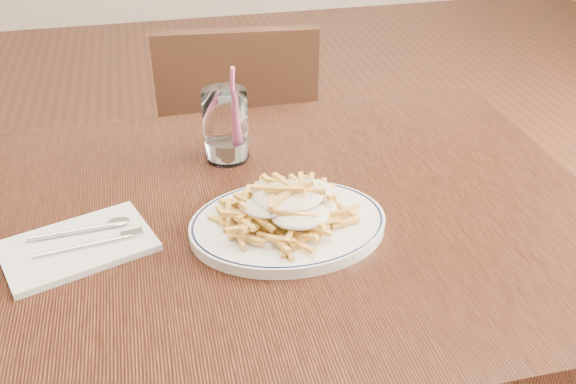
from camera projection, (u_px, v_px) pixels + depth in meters
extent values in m
cube|color=black|center=(238.00, 228.00, 1.03)|extent=(1.20, 0.80, 0.04)
cylinder|color=black|center=(436.00, 241.00, 1.62)|extent=(0.05, 0.05, 0.71)
cube|color=black|center=(238.00, 161.00, 1.87)|extent=(0.43, 0.43, 0.04)
cube|color=black|center=(239.00, 114.00, 1.60)|extent=(0.39, 0.08, 0.43)
cylinder|color=black|center=(288.00, 188.00, 2.15)|extent=(0.03, 0.03, 0.38)
cylinder|color=black|center=(186.00, 195.00, 2.11)|extent=(0.03, 0.03, 0.38)
cylinder|color=black|center=(303.00, 249.00, 1.86)|extent=(0.03, 0.03, 0.38)
cylinder|color=black|center=(186.00, 258.00, 1.83)|extent=(0.03, 0.03, 0.38)
torus|color=black|center=(288.00, 222.00, 0.98)|extent=(0.34, 0.34, 0.01)
ellipsoid|color=white|center=(288.00, 195.00, 0.95)|extent=(0.16, 0.13, 0.02)
cube|color=silver|center=(78.00, 246.00, 0.95)|extent=(0.24, 0.20, 0.01)
cylinder|color=white|center=(226.00, 126.00, 1.15)|extent=(0.08, 0.08, 0.13)
cylinder|color=white|center=(227.00, 148.00, 1.17)|extent=(0.07, 0.07, 0.04)
cylinder|color=#ED5A91|center=(232.00, 109.00, 1.14)|extent=(0.02, 0.04, 0.17)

